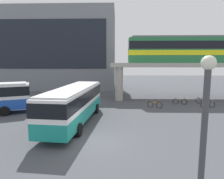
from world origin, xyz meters
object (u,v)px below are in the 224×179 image
Objects in this scene: station_building at (47,50)px; train at (205,49)px; bicycle_brown at (180,101)px; bicycle_silver at (208,105)px; bus_main at (75,101)px; bicycle_orange at (155,105)px; bicycle_black at (203,101)px.

station_building is 1.25× the size of train.
station_building is 28.81m from bicycle_brown.
bicycle_brown is 0.98× the size of bicycle_silver.
station_building reaches higher than bus_main.
train is 9.68m from bicycle_silver.
train reaches higher than bicycle_orange.
bicycle_black is at bearing 79.43° from bicycle_silver.
bicycle_orange is (19.25, -17.87, -7.54)m from station_building.
station_building is 29.88m from train.
bus_main is 6.63× the size of bicycle_black.
bicycle_silver is at bearing 23.43° from bus_main.
bus_main is at bearing -145.21° from bicycle_brown.
bicycle_black is 0.95× the size of bicycle_silver.
bicycle_black is at bearing 30.29° from bus_main.
bus_main is at bearing -143.09° from bicycle_orange.
bus_main reaches higher than bicycle_brown.
bicycle_black is at bearing 9.65° from bicycle_brown.
bicycle_orange is (-8.40, -6.56, -6.92)m from train.
bicycle_brown is (11.84, 8.23, -1.63)m from bus_main.
station_building is 16.67× the size of bicycle_black.
bicycle_orange is at bearing -159.11° from bicycle_black.
bus_main is 6.27× the size of bicycle_silver.
train is at bearing 43.32° from bicycle_brown.
train reaches higher than bicycle_black.
train is at bearing 72.14° from bicycle_silver.
bicycle_black is 3.22m from bicycle_brown.
station_building is 16.68× the size of bicycle_orange.
bicycle_brown is at bearing 34.79° from bus_main.
bicycle_brown is (3.62, 2.05, 0.00)m from bicycle_orange.
bicycle_black is 7.27m from bicycle_orange.
bus_main reaches higher than bicycle_silver.
bicycle_orange is 0.95× the size of bicycle_silver.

